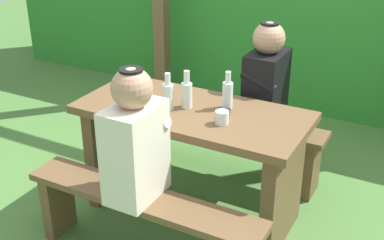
{
  "coord_description": "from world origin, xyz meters",
  "views": [
    {
      "loc": [
        1.31,
        -2.44,
        1.98
      ],
      "look_at": [
        0.0,
        0.0,
        0.66
      ],
      "focal_mm": 47.47,
      "sensor_mm": 36.0,
      "label": 1
    }
  ],
  "objects_px": {
    "picnic_table": "(192,144)",
    "person_black_coat": "(266,80)",
    "bottle_right": "(168,95)",
    "person_white_shirt": "(135,140)",
    "bottle_left": "(187,93)",
    "bench_far": "(229,133)",
    "drinking_glass": "(222,117)",
    "bench_near": "(143,216)",
    "cell_phone": "(223,114)",
    "bottle_center": "(228,94)"
  },
  "relations": [
    {
      "from": "picnic_table",
      "to": "bench_near",
      "type": "relative_size",
      "value": 1.0
    },
    {
      "from": "person_black_coat",
      "to": "drinking_glass",
      "type": "height_order",
      "value": "person_black_coat"
    },
    {
      "from": "picnic_table",
      "to": "person_black_coat",
      "type": "height_order",
      "value": "person_black_coat"
    },
    {
      "from": "bench_near",
      "to": "cell_phone",
      "type": "relative_size",
      "value": 10.0
    },
    {
      "from": "bench_far",
      "to": "person_black_coat",
      "type": "relative_size",
      "value": 1.95
    },
    {
      "from": "picnic_table",
      "to": "drinking_glass",
      "type": "height_order",
      "value": "drinking_glass"
    },
    {
      "from": "person_white_shirt",
      "to": "person_black_coat",
      "type": "bearing_deg",
      "value": 75.91
    },
    {
      "from": "drinking_glass",
      "to": "bench_far",
      "type": "bearing_deg",
      "value": 110.14
    },
    {
      "from": "person_white_shirt",
      "to": "bottle_right",
      "type": "height_order",
      "value": "person_white_shirt"
    },
    {
      "from": "bottle_right",
      "to": "bottle_center",
      "type": "height_order",
      "value": "bottle_center"
    },
    {
      "from": "picnic_table",
      "to": "bottle_center",
      "type": "xyz_separation_m",
      "value": [
        0.18,
        0.12,
        0.33
      ]
    },
    {
      "from": "bench_far",
      "to": "picnic_table",
      "type": "bearing_deg",
      "value": -90.0
    },
    {
      "from": "person_black_coat",
      "to": "drinking_glass",
      "type": "relative_size",
      "value": 9.28
    },
    {
      "from": "bench_near",
      "to": "bottle_center",
      "type": "distance_m",
      "value": 0.87
    },
    {
      "from": "bench_far",
      "to": "person_black_coat",
      "type": "height_order",
      "value": "person_black_coat"
    },
    {
      "from": "bottle_left",
      "to": "bottle_right",
      "type": "distance_m",
      "value": 0.11
    },
    {
      "from": "picnic_table",
      "to": "bottle_center",
      "type": "relative_size",
      "value": 6.08
    },
    {
      "from": "person_white_shirt",
      "to": "drinking_glass",
      "type": "xyz_separation_m",
      "value": [
        0.27,
        0.47,
        -0.01
      ]
    },
    {
      "from": "picnic_table",
      "to": "bottle_center",
      "type": "height_order",
      "value": "bottle_center"
    },
    {
      "from": "bottle_left",
      "to": "person_white_shirt",
      "type": "bearing_deg",
      "value": -88.73
    },
    {
      "from": "picnic_table",
      "to": "bench_far",
      "type": "height_order",
      "value": "picnic_table"
    },
    {
      "from": "person_black_coat",
      "to": "cell_phone",
      "type": "distance_m",
      "value": 0.55
    },
    {
      "from": "bench_near",
      "to": "drinking_glass",
      "type": "xyz_separation_m",
      "value": [
        0.24,
        0.47,
        0.45
      ]
    },
    {
      "from": "bench_near",
      "to": "person_black_coat",
      "type": "height_order",
      "value": "person_black_coat"
    },
    {
      "from": "person_white_shirt",
      "to": "drinking_glass",
      "type": "bearing_deg",
      "value": 59.83
    },
    {
      "from": "bottle_left",
      "to": "bench_far",
      "type": "bearing_deg",
      "value": 85.9
    },
    {
      "from": "bench_near",
      "to": "drinking_glass",
      "type": "bearing_deg",
      "value": 62.58
    },
    {
      "from": "picnic_table",
      "to": "drinking_glass",
      "type": "xyz_separation_m",
      "value": [
        0.24,
        -0.1,
        0.27
      ]
    },
    {
      "from": "bottle_center",
      "to": "cell_phone",
      "type": "bearing_deg",
      "value": -78.43
    },
    {
      "from": "person_black_coat",
      "to": "bottle_right",
      "type": "relative_size",
      "value": 3.17
    },
    {
      "from": "picnic_table",
      "to": "cell_phone",
      "type": "bearing_deg",
      "value": 5.02
    },
    {
      "from": "bench_far",
      "to": "bottle_left",
      "type": "xyz_separation_m",
      "value": [
        -0.04,
        -0.56,
        0.51
      ]
    },
    {
      "from": "bottle_right",
      "to": "person_black_coat",
      "type": "bearing_deg",
      "value": 58.81
    },
    {
      "from": "person_white_shirt",
      "to": "bottle_left",
      "type": "relative_size",
      "value": 3.1
    },
    {
      "from": "bench_far",
      "to": "bottle_left",
      "type": "relative_size",
      "value": 6.04
    },
    {
      "from": "person_black_coat",
      "to": "bottle_left",
      "type": "xyz_separation_m",
      "value": [
        -0.3,
        -0.56,
        0.05
      ]
    },
    {
      "from": "person_white_shirt",
      "to": "bottle_right",
      "type": "xyz_separation_m",
      "value": [
        -0.1,
        0.5,
        0.05
      ]
    },
    {
      "from": "picnic_table",
      "to": "drinking_glass",
      "type": "distance_m",
      "value": 0.38
    },
    {
      "from": "bench_far",
      "to": "person_white_shirt",
      "type": "height_order",
      "value": "person_white_shirt"
    },
    {
      "from": "picnic_table",
      "to": "person_black_coat",
      "type": "relative_size",
      "value": 1.95
    },
    {
      "from": "bench_far",
      "to": "bottle_right",
      "type": "relative_size",
      "value": 6.17
    },
    {
      "from": "bottle_left",
      "to": "bottle_right",
      "type": "relative_size",
      "value": 1.02
    },
    {
      "from": "bench_near",
      "to": "cell_phone",
      "type": "height_order",
      "value": "cell_phone"
    },
    {
      "from": "cell_phone",
      "to": "bench_far",
      "type": "bearing_deg",
      "value": 92.86
    },
    {
      "from": "bench_near",
      "to": "bench_far",
      "type": "height_order",
      "value": "same"
    },
    {
      "from": "person_black_coat",
      "to": "bottle_left",
      "type": "relative_size",
      "value": 3.1
    },
    {
      "from": "bench_far",
      "to": "drinking_glass",
      "type": "relative_size",
      "value": 18.05
    },
    {
      "from": "bottle_center",
      "to": "bench_near",
      "type": "bearing_deg",
      "value": -104.66
    },
    {
      "from": "bench_near",
      "to": "bottle_center",
      "type": "height_order",
      "value": "bottle_center"
    },
    {
      "from": "person_white_shirt",
      "to": "drinking_glass",
      "type": "distance_m",
      "value": 0.54
    }
  ]
}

